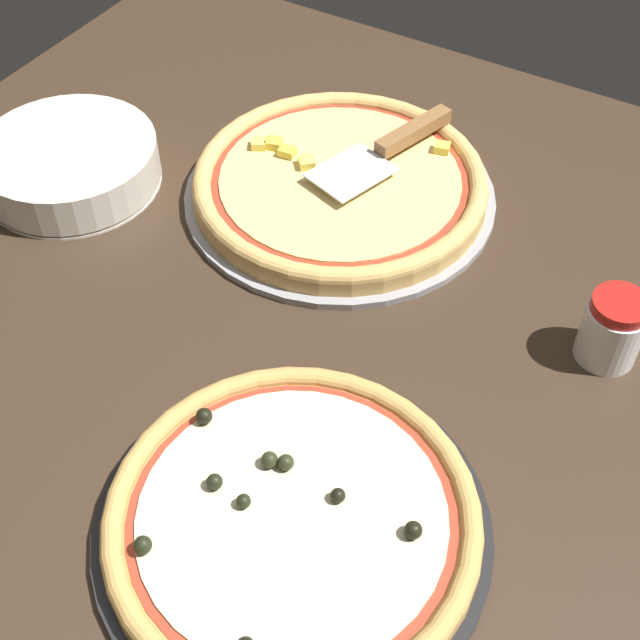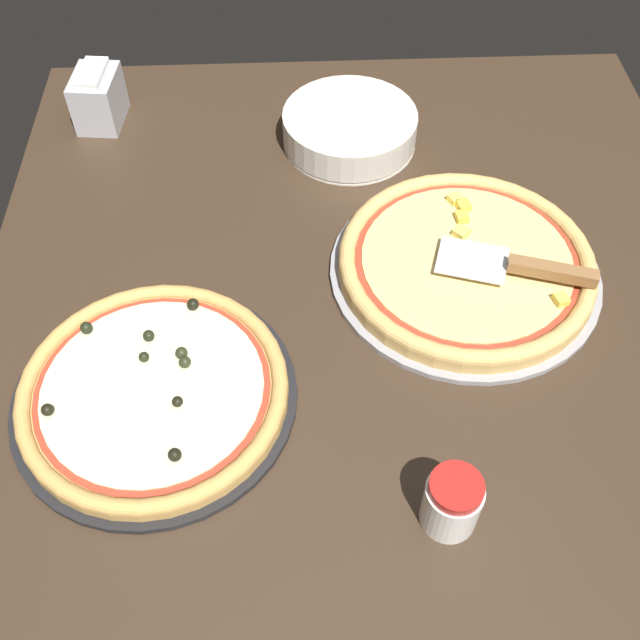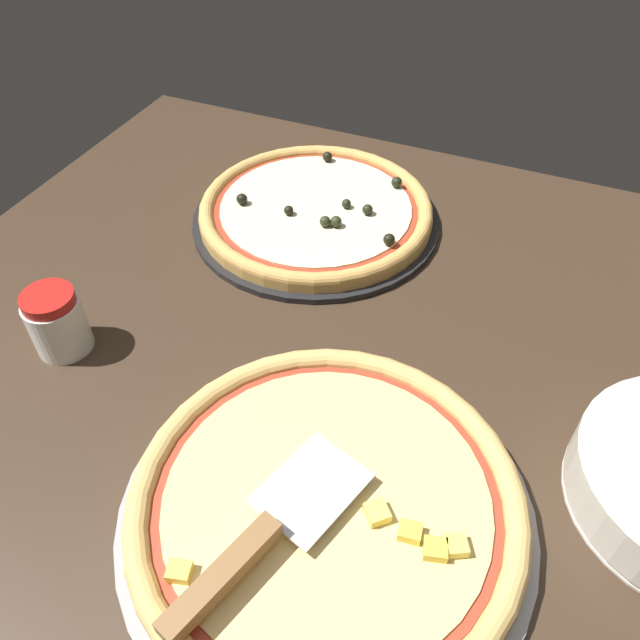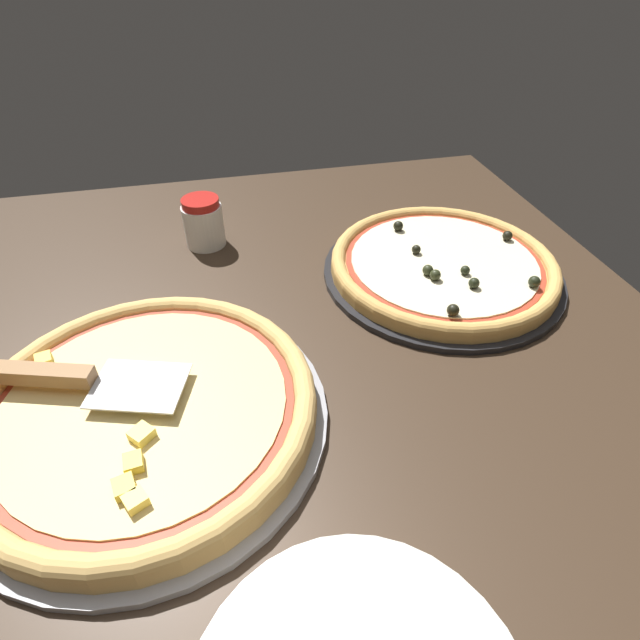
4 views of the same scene
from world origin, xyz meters
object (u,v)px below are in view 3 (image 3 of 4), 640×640
Objects in this scene: pizza_back at (316,210)px; parmesan_shaker at (57,322)px; pizza_front at (327,502)px; serving_spatula at (247,552)px.

pizza_back is 4.15× the size of parmesan_shaker.
pizza_back is 42.54cm from parmesan_shaker.
serving_spatula reaches higher than pizza_front.
serving_spatula is 2.70× the size of parmesan_shaker.
pizza_back is (-21.31, 46.74, -0.41)cm from pizza_front.
pizza_back is 58.17cm from serving_spatula.
pizza_back is at bearing 114.51° from pizza_front.
pizza_front is at bearing -12.30° from parmesan_shaker.
parmesan_shaker is (-36.32, 17.59, -1.15)cm from serving_spatula.
parmesan_shaker is at bearing 167.70° from pizza_front.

